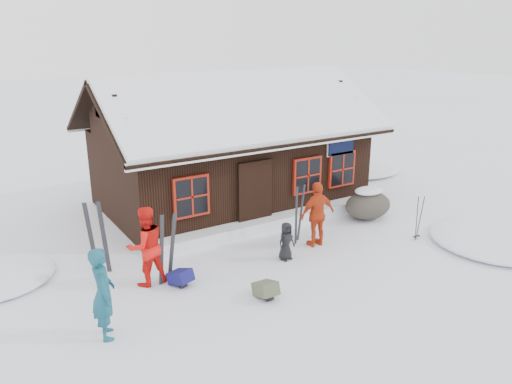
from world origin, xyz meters
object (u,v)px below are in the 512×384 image
skier_orange_right (317,214)px  backpack_blue (181,279)px  backpack_olive (266,292)px  skier_teal (103,293)px  skier_orange_left (146,246)px  boulder (368,204)px  ski_pair_left (167,249)px  ski_poles (418,219)px  skier_crouched (286,241)px

skier_orange_right → backpack_blue: size_ratio=3.44×
backpack_blue → backpack_olive: (1.33, -1.52, 0.00)m
skier_teal → skier_orange_right: skier_teal is taller
skier_orange_left → boulder: skier_orange_left is taller
skier_teal → ski_pair_left: bearing=-42.1°
boulder → ski_poles: 1.97m
ski_pair_left → skier_orange_left: bearing=156.7°
skier_orange_right → boulder: skier_orange_right is taller
skier_orange_left → backpack_olive: size_ratio=3.48×
boulder → backpack_blue: size_ratio=2.95×
skier_teal → skier_orange_left: size_ratio=0.97×
skier_orange_right → backpack_blue: 4.12m
backpack_blue → ski_pair_left: bearing=95.0°
ski_pair_left → skier_crouched: bearing=-18.5°
skier_crouched → skier_orange_left: bearing=161.8°
boulder → ski_pair_left: 6.90m
ski_poles → backpack_olive: (-5.38, -0.47, -0.46)m
ski_poles → backpack_olive: size_ratio=2.41×
boulder → ski_poles: size_ratio=1.19×
skier_teal → skier_crouched: skier_teal is taller
boulder → ski_pair_left: bearing=-175.4°
skier_orange_left → skier_orange_right: (4.65, -0.36, -0.04)m
skier_crouched → ski_poles: 3.97m
skier_teal → ski_poles: 8.72m
skier_teal → boulder: 8.97m
skier_teal → backpack_blue: 2.42m
ski_pair_left → boulder: bearing=-4.0°
ski_poles → skier_teal: bearing=-179.6°
skier_crouched → backpack_blue: (-2.84, 0.16, -0.36)m
backpack_blue → skier_crouched: bearing=-20.8°
skier_orange_left → skier_teal: bearing=43.2°
skier_crouched → ski_pair_left: (-2.99, 0.52, 0.29)m
ski_pair_left → skier_orange_right: bearing=-11.9°
ski_pair_left → backpack_olive: 2.48m
ski_pair_left → backpack_blue: size_ratio=3.23×
boulder → backpack_blue: bearing=-172.3°
skier_teal → backpack_olive: bearing=-87.3°
backpack_blue → boulder: bearing=-9.8°
boulder → ski_pair_left: size_ratio=0.91×
skier_teal → skier_crouched: (4.85, 0.94, -0.41)m
skier_crouched → boulder: 4.03m
boulder → ski_poles: (-0.01, -1.96, 0.15)m
skier_teal → skier_crouched: bearing=-69.3°
skier_orange_right → backpack_blue: skier_orange_right is taller
skier_orange_right → ski_pair_left: 4.21m
backpack_olive → skier_orange_left: bearing=135.5°
skier_orange_right → backpack_olive: skier_orange_right is taller
skier_crouched → backpack_blue: 2.86m
skier_orange_left → skier_crouched: size_ratio=1.87×
ski_poles → ski_pair_left: bearing=168.4°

